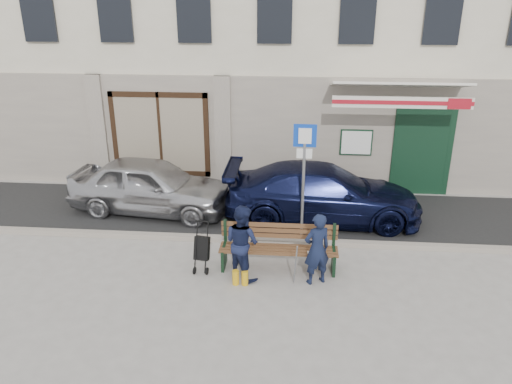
# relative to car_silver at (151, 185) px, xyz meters

# --- Properties ---
(ground) EXTENTS (80.00, 80.00, 0.00)m
(ground) POSITION_rel_car_silver_xyz_m (3.03, -3.05, -0.71)
(ground) COLOR #9E9991
(ground) RESTS_ON ground
(asphalt_lane) EXTENTS (60.00, 3.20, 0.01)m
(asphalt_lane) POSITION_rel_car_silver_xyz_m (3.03, 0.05, -0.70)
(asphalt_lane) COLOR #282828
(asphalt_lane) RESTS_ON ground
(curb) EXTENTS (60.00, 0.18, 0.12)m
(curb) POSITION_rel_car_silver_xyz_m (3.03, -1.55, -0.65)
(curb) COLOR #9E9384
(curb) RESTS_ON ground
(building) EXTENTS (20.00, 8.27, 10.00)m
(building) POSITION_rel_car_silver_xyz_m (3.03, 5.41, 4.27)
(building) COLOR beige
(building) RESTS_ON ground
(car_silver) EXTENTS (4.31, 2.15, 1.41)m
(car_silver) POSITION_rel_car_silver_xyz_m (0.00, 0.00, 0.00)
(car_silver) COLOR #B5B5BA
(car_silver) RESTS_ON ground
(car_navy) EXTENTS (4.80, 1.95, 1.39)m
(car_navy) POSITION_rel_car_silver_xyz_m (4.37, -0.13, -0.01)
(car_navy) COLOR black
(car_navy) RESTS_ON ground
(parking_sign) EXTENTS (0.50, 0.08, 2.70)m
(parking_sign) POSITION_rel_car_silver_xyz_m (3.86, -1.22, 1.10)
(parking_sign) COLOR gray
(parking_sign) RESTS_ON ground
(bench) EXTENTS (2.40, 1.17, 0.98)m
(bench) POSITION_rel_car_silver_xyz_m (3.34, -2.65, -0.25)
(bench) COLOR brown
(bench) RESTS_ON ground
(man) EXTENTS (0.63, 0.54, 1.47)m
(man) POSITION_rel_car_silver_xyz_m (4.14, -3.11, 0.03)
(man) COLOR #131A34
(man) RESTS_ON ground
(woman) EXTENTS (0.95, 0.93, 1.54)m
(woman) POSITION_rel_car_silver_xyz_m (2.69, -3.02, 0.07)
(woman) COLOR #151B3A
(woman) RESTS_ON ground
(stroller) EXTENTS (0.34, 0.45, 1.03)m
(stroller) POSITION_rel_car_silver_xyz_m (1.84, -2.81, -0.25)
(stroller) COLOR black
(stroller) RESTS_ON ground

